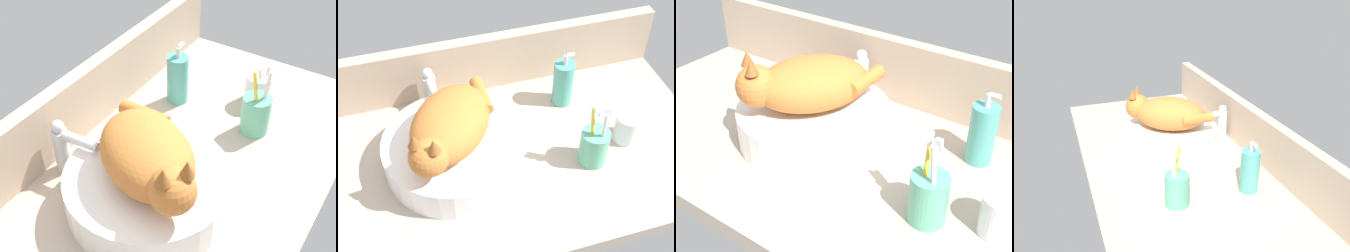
# 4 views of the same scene
# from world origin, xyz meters

# --- Properties ---
(ground_plane) EXTENTS (1.22, 0.59, 0.04)m
(ground_plane) POSITION_xyz_m (0.00, 0.00, -0.02)
(ground_plane) COLOR #B2A08E
(backsplash_panel) EXTENTS (1.22, 0.04, 0.16)m
(backsplash_panel) POSITION_xyz_m (0.00, 0.28, 0.08)
(backsplash_panel) COLOR tan
(backsplash_panel) RESTS_ON ground_plane
(sink_basin) EXTENTS (0.34, 0.34, 0.08)m
(sink_basin) POSITION_xyz_m (-0.05, 0.01, 0.04)
(sink_basin) COLOR white
(sink_basin) RESTS_ON ground_plane
(cat) EXTENTS (0.28, 0.30, 0.14)m
(cat) POSITION_xyz_m (-0.06, 0.00, 0.14)
(cat) COLOR #CC7533
(cat) RESTS_ON sink_basin
(faucet) EXTENTS (0.04, 0.12, 0.14)m
(faucet) POSITION_xyz_m (-0.07, 0.22, 0.07)
(faucet) COLOR silver
(faucet) RESTS_ON ground_plane
(soap_dispenser) EXTENTS (0.06, 0.06, 0.16)m
(soap_dispenser) POSITION_xyz_m (0.29, 0.15, 0.07)
(soap_dispenser) COLOR teal
(soap_dispenser) RESTS_ON ground_plane
(toothbrush_cup) EXTENTS (0.07, 0.07, 0.19)m
(toothbrush_cup) POSITION_xyz_m (0.28, -0.08, 0.05)
(toothbrush_cup) COLOR #5BB28E
(toothbrush_cup) RESTS_ON ground_plane
(water_glass) EXTENTS (0.07, 0.07, 0.08)m
(water_glass) POSITION_xyz_m (0.40, -0.03, 0.03)
(water_glass) COLOR white
(water_glass) RESTS_ON ground_plane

